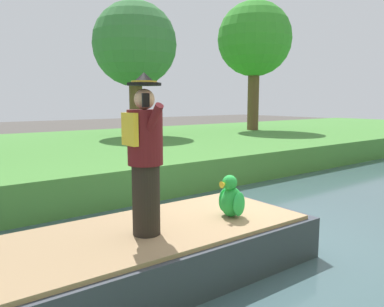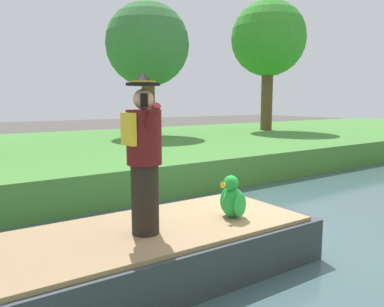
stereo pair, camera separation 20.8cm
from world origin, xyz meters
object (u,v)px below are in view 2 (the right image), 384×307
person_pirate (144,155)px  tree_tall (268,40)px  tree_slender (148,45)px  parrot_plush (233,199)px  boat (154,251)px

person_pirate → tree_tall: size_ratio=0.31×
tree_slender → tree_tall: 5.92m
person_pirate → parrot_plush: 1.42m
parrot_plush → tree_tall: (-9.01, 9.94, 4.08)m
boat → tree_slender: bearing=151.8°
boat → person_pirate: 1.26m
person_pirate → boat: bearing=116.9°
person_pirate → tree_tall: bearing=117.6°
parrot_plush → tree_slender: 11.26m
boat → parrot_plush: bearing=76.1°
person_pirate → tree_tall: 14.69m
boat → person_pirate: size_ratio=2.28×
parrot_plush → tree_slender: (-9.89, 4.12, 3.45)m
tree_slender → boat: bearing=-28.2°
boat → parrot_plush: 1.22m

